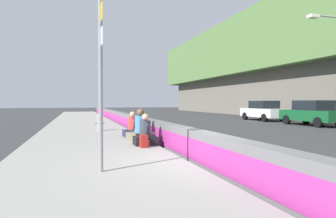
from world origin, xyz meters
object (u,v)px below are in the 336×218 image
street_lamp (335,59)px  parked_car_fourth (263,111)px  backpack (144,141)px  seated_person_foreground (145,135)px  fire_hydrant (100,122)px  seated_person_middle (140,131)px  route_sign_post (101,72)px  parked_car_third (312,113)px  seated_person_rear (133,129)px

street_lamp → parked_car_fourth: 7.40m
backpack → seated_person_foreground: bearing=-17.1°
fire_hydrant → parked_car_fourth: (6.39, -14.25, 0.27)m
seated_person_middle → route_sign_post: bearing=158.5°
seated_person_middle → parked_car_third: bearing=-68.0°
seated_person_rear → parked_car_third: parked_car_third is taller
seated_person_middle → parked_car_third: size_ratio=0.27×
seated_person_foreground → street_lamp: street_lamp is taller
backpack → parked_car_third: (6.88, -13.23, 0.53)m
route_sign_post → fire_hydrant: (9.02, -0.63, -1.62)m
route_sign_post → parked_car_third: bearing=-56.4°
seated_person_middle → parked_car_fourth: (10.81, -13.06, 0.35)m
seated_person_foreground → parked_car_third: bearing=-64.1°
street_lamp → parked_car_fourth: size_ratio=1.62×
fire_hydrant → parked_car_third: 14.20m
seated_person_foreground → parked_car_third: parked_car_third is taller
fire_hydrant → seated_person_rear: size_ratio=0.83×
seated_person_middle → parked_car_third: (5.24, -12.99, 0.35)m
route_sign_post → seated_person_rear: 6.52m
backpack → street_lamp: street_lamp is taller
seated_person_rear → parked_car_third: size_ratio=0.23×
seated_person_middle → parked_car_fourth: 16.96m
seated_person_foreground → backpack: 0.58m
seated_person_middle → street_lamp: street_lamp is taller
seated_person_rear → street_lamp: size_ratio=0.14×
seated_person_foreground → backpack: seated_person_foreground is taller
fire_hydrant → seated_person_rear: seated_person_rear is taller
seated_person_rear → backpack: 3.07m
seated_person_foreground → street_lamp: (5.52, -14.13, 4.00)m
backpack → seated_person_middle: bearing=-8.1°
parked_car_fourth → seated_person_middle: bearing=129.6°
backpack → parked_car_third: parked_car_third is taller
fire_hydrant → backpack: (-6.05, -0.95, -0.25)m
street_lamp → parked_car_third: size_ratio=1.63×
seated_person_foreground → parked_car_fourth: size_ratio=0.24×
parked_car_third → seated_person_middle: bearing=112.0°
street_lamp → parked_car_third: (0.82, 1.07, -3.61)m
fire_hydrant → seated_person_middle: (-4.41, -1.18, -0.07)m
route_sign_post → parked_car_third: route_sign_post is taller
route_sign_post → parked_car_fourth: route_sign_post is taller
backpack → parked_car_fourth: bearing=-46.9°
parked_car_third → seated_person_rear: bearing=106.3°
route_sign_post → fire_hydrant: route_sign_post is taller
fire_hydrant → seated_person_middle: seated_person_middle is taller
seated_person_middle → parked_car_third: parked_car_third is taller
route_sign_post → fire_hydrant: size_ratio=4.09×
fire_hydrant → street_lamp: bearing=-90.0°
seated_person_foreground → seated_person_rear: 2.52m
fire_hydrant → parked_car_third: parked_car_third is taller
seated_person_middle → street_lamp: size_ratio=0.16×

